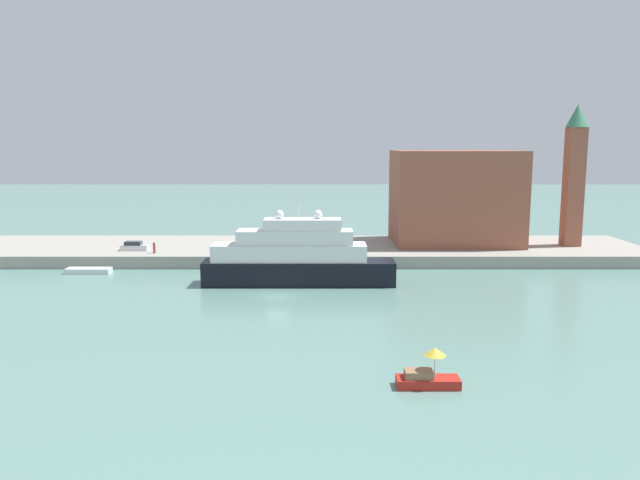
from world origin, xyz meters
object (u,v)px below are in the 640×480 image
object	(u,v)px
person_figure	(154,248)
mooring_bollard	(297,253)
large_yacht	(296,258)
work_barge	(89,271)
bell_tower	(575,170)
harbor_building	(455,197)
parked_car	(135,246)
small_motorboat	(428,375)

from	to	relation	value
person_figure	mooring_bollard	bearing A→B (deg)	-5.32
large_yacht	work_barge	distance (m)	29.69
work_barge	bell_tower	xyz separation A→B (m)	(70.97, 12.59, 13.20)
work_barge	harbor_building	size ratio (longest dim) A/B	0.31
large_yacht	parked_car	xyz separation A→B (m)	(-24.77, 14.79, -0.97)
harbor_building	parked_car	bearing A→B (deg)	-171.63
harbor_building	mooring_bollard	distance (m)	28.27
small_motorboat	mooring_bollard	bearing A→B (deg)	104.19
large_yacht	person_figure	size ratio (longest dim) A/B	14.18
large_yacht	person_figure	bearing A→B (deg)	149.77
small_motorboat	mooring_bollard	xyz separation A→B (m)	(-11.13, 44.02, 1.23)
person_figure	mooring_bollard	size ratio (longest dim) A/B	2.70
small_motorboat	parked_car	world-z (taller)	parked_car
small_motorboat	harbor_building	world-z (taller)	harbor_building
large_yacht	work_barge	size ratio (longest dim) A/B	4.00
large_yacht	parked_car	distance (m)	28.87
person_figure	mooring_bollard	world-z (taller)	person_figure
bell_tower	person_figure	xyz separation A→B (m)	(-63.35, -6.96, -10.98)
bell_tower	person_figure	distance (m)	64.67
work_barge	parked_car	bearing A→B (deg)	63.74
small_motorboat	parked_car	bearing A→B (deg)	126.35
parked_car	mooring_bollard	size ratio (longest dim) A/B	6.33
bell_tower	mooring_bollard	xyz separation A→B (m)	(-42.47, -8.91, -11.45)
mooring_bollard	bell_tower	bearing A→B (deg)	11.85
harbor_building	person_figure	xyz separation A→B (m)	(-45.66, -9.72, -6.57)
small_motorboat	work_barge	bearing A→B (deg)	134.50
large_yacht	person_figure	world-z (taller)	large_yacht
harbor_building	large_yacht	bearing A→B (deg)	-138.03
harbor_building	person_figure	distance (m)	47.14
large_yacht	small_motorboat	world-z (taller)	large_yacht
parked_car	person_figure	distance (m)	4.39
large_yacht	harbor_building	xyz separation A→B (m)	(24.51, 22.04, 5.80)
harbor_building	bell_tower	size ratio (longest dim) A/B	0.89
work_barge	small_motorboat	bearing A→B (deg)	-45.50
work_barge	person_figure	bearing A→B (deg)	36.46
parked_car	mooring_bollard	bearing A→B (deg)	-10.21
bell_tower	person_figure	size ratio (longest dim) A/B	12.80
bell_tower	mooring_bollard	bearing A→B (deg)	-168.15
person_figure	work_barge	bearing A→B (deg)	-143.54
large_yacht	parked_car	world-z (taller)	large_yacht
small_motorboat	work_barge	distance (m)	56.55
person_figure	harbor_building	bearing A→B (deg)	12.01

